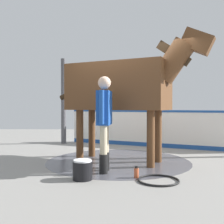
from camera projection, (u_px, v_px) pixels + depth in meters
name	position (u px, v px, depth m)	size (l,w,h in m)	color
ground_plane	(125.00, 160.00, 6.08)	(16.00, 16.00, 0.02)	gray
wet_patch	(118.00, 161.00, 5.93)	(3.13, 3.13, 0.00)	#4C4C54
barrier_wall	(150.00, 130.00, 8.07)	(4.81, 2.25, 1.09)	white
roof_post_far	(64.00, 101.00, 8.75)	(0.16, 0.16, 2.73)	#4C4C51
horse	(123.00, 87.00, 5.85)	(3.26, 1.84, 2.72)	brown
handler	(104.00, 116.00, 4.93)	(0.28, 0.69, 1.75)	black
wash_bucket	(83.00, 170.00, 4.44)	(0.32, 0.32, 0.33)	black
bottle_shampoo	(80.00, 169.00, 4.70)	(0.07, 0.07, 0.27)	white
bottle_spray	(136.00, 172.00, 4.55)	(0.08, 0.08, 0.20)	#CC5933
hose_coil	(158.00, 180.00, 4.35)	(0.67, 0.67, 0.03)	black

